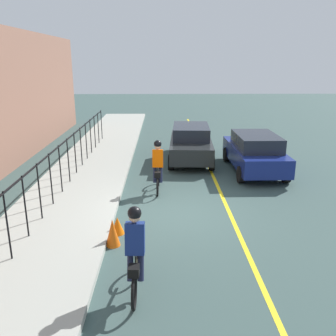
# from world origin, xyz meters

# --- Properties ---
(ground_plane) EXTENTS (80.00, 80.00, 0.00)m
(ground_plane) POSITION_xyz_m (0.00, 0.00, 0.00)
(ground_plane) COLOR #364C49
(lane_line_centre) EXTENTS (36.00, 0.12, 0.01)m
(lane_line_centre) POSITION_xyz_m (0.00, -1.60, 0.00)
(lane_line_centre) COLOR yellow
(lane_line_centre) RESTS_ON ground
(sidewalk) EXTENTS (40.00, 3.20, 0.15)m
(sidewalk) POSITION_xyz_m (0.00, 3.40, 0.07)
(sidewalk) COLOR #9DA096
(sidewalk) RESTS_ON ground
(iron_fence) EXTENTS (18.29, 0.04, 1.60)m
(iron_fence) POSITION_xyz_m (1.00, 3.80, 1.24)
(iron_fence) COLOR black
(iron_fence) RESTS_ON sidewalk
(cyclist_lead) EXTENTS (1.71, 0.37, 1.83)m
(cyclist_lead) POSITION_xyz_m (1.90, 0.57, 0.91)
(cyclist_lead) COLOR black
(cyclist_lead) RESTS_ON ground
(cyclist_follow) EXTENTS (1.71, 0.37, 1.83)m
(cyclist_follow) POSITION_xyz_m (-3.85, 0.94, 0.91)
(cyclist_follow) COLOR black
(cyclist_follow) RESTS_ON ground
(patrol_sedan) EXTENTS (4.42, 1.95, 1.58)m
(patrol_sedan) POSITION_xyz_m (4.24, -3.35, 0.82)
(patrol_sedan) COLOR navy
(patrol_sedan) RESTS_ON ground
(parked_sedan_rear) EXTENTS (4.50, 2.13, 1.58)m
(parked_sedan_rear) POSITION_xyz_m (6.01, -0.89, 0.82)
(parked_sedan_rear) COLOR black
(parked_sedan_rear) RESTS_ON ground
(traffic_cone_near) EXTENTS (0.36, 0.36, 0.47)m
(traffic_cone_near) POSITION_xyz_m (-1.29, 1.61, 0.23)
(traffic_cone_near) COLOR #EB6108
(traffic_cone_near) RESTS_ON ground
(traffic_cone_far) EXTENTS (0.36, 0.36, 0.70)m
(traffic_cone_far) POSITION_xyz_m (-1.93, 1.65, 0.35)
(traffic_cone_far) COLOR #EE5C0E
(traffic_cone_far) RESTS_ON ground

